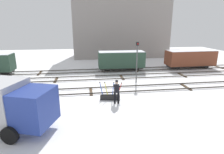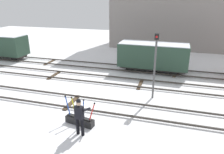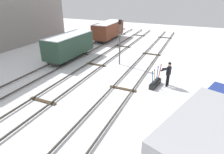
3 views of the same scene
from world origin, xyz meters
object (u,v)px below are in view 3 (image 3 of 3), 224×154
rail_worker (168,73)px  signal_post (120,38)px  switch_lever_frame (155,83)px  delivery_truck (214,140)px  freight_car_mid_siding (69,45)px  freight_car_near_switch (108,30)px

rail_worker → signal_post: signal_post is taller
signal_post → switch_lever_frame: bearing=-128.3°
delivery_truck → freight_car_mid_siding: bearing=73.1°
rail_worker → freight_car_near_switch: size_ratio=0.29×
freight_car_mid_siding → rail_worker: bearing=-101.4°
switch_lever_frame → freight_car_mid_siding: (2.62, 9.14, 1.16)m
signal_post → freight_car_mid_siding: size_ratio=0.71×
freight_car_near_switch → signal_post: bearing=-150.7°
signal_post → delivery_truck: bearing=-143.0°
switch_lever_frame → freight_car_near_switch: 15.03m
switch_lever_frame → rail_worker: size_ratio=0.95×
signal_post → freight_car_near_switch: size_ratio=0.64×
signal_post → freight_car_near_switch: 10.14m
switch_lever_frame → delivery_truck: size_ratio=0.28×
delivery_truck → freight_car_near_switch: (18.38, 12.41, -0.20)m
freight_car_mid_siding → freight_car_near_switch: 9.26m
signal_post → freight_car_near_switch: signal_post is taller
rail_worker → freight_car_mid_siding: bearing=86.8°
delivery_truck → signal_post: size_ratio=1.54×
delivery_truck → freight_car_mid_siding: (9.12, 12.41, -0.18)m
switch_lever_frame → delivery_truck: delivery_truck is taller
delivery_truck → signal_post: bearing=56.4°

